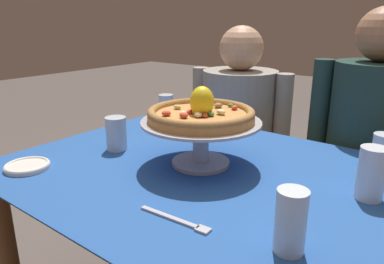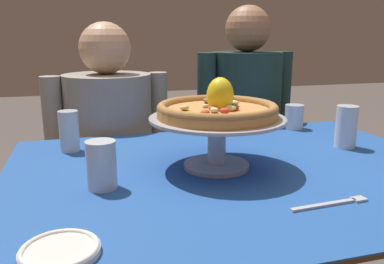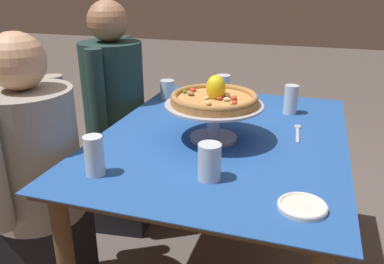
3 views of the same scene
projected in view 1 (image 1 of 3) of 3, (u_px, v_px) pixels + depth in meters
The scene contains 12 objects.
dining_table at pixel (210, 201), 1.14m from camera, with size 1.27×0.95×0.75m.
pizza_stand at pixel (201, 135), 1.13m from camera, with size 0.37×0.37×0.14m.
pizza at pixel (201, 113), 1.11m from camera, with size 0.33×0.33×0.11m.
water_glass_back_left at pixel (166, 111), 1.59m from camera, with size 0.06×0.06×0.13m.
water_glass_side_right at pixel (371, 177), 0.92m from camera, with size 0.07×0.07×0.14m.
water_glass_back_right at pixel (384, 151), 1.16m from camera, with size 0.07×0.07×0.10m.
water_glass_side_left at pixel (116, 136), 1.27m from camera, with size 0.07×0.07×0.12m.
water_glass_front_right at pixel (290, 224), 0.71m from camera, with size 0.06×0.06×0.13m.
side_plate at pixel (27, 166), 1.12m from camera, with size 0.14×0.14×0.02m.
dinner_fork at pixel (178, 221), 0.83m from camera, with size 0.19×0.03×0.01m.
diner_left at pixel (238, 145), 1.85m from camera, with size 0.52×0.40×1.17m.
diner_right at pixel (363, 174), 1.47m from camera, with size 0.47×0.35×1.24m.
Camera 1 is at (0.58, -0.84, 1.19)m, focal length 33.76 mm.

